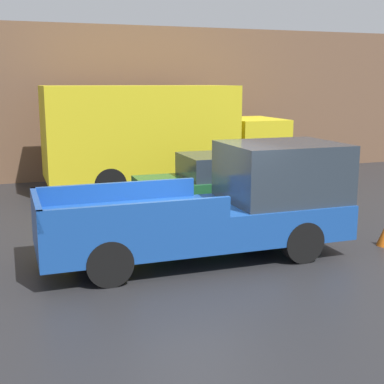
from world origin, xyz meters
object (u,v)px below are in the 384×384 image
(delivery_truck, at_px, (157,134))
(newspaper_box, at_px, (166,162))
(car, at_px, (228,184))
(pickup_truck, at_px, (224,205))

(delivery_truck, distance_m, newspaper_box, 2.64)
(car, relative_size, newspaper_box, 4.37)
(pickup_truck, relative_size, delivery_truck, 0.78)
(car, distance_m, newspaper_box, 6.03)
(car, xyz_separation_m, newspaper_box, (0.19, 6.02, -0.29))
(pickup_truck, height_order, delivery_truck, delivery_truck)
(car, bearing_deg, newspaper_box, 88.16)
(pickup_truck, xyz_separation_m, delivery_truck, (0.56, 6.70, 0.71))
(delivery_truck, relative_size, newspaper_box, 7.42)
(newspaper_box, bearing_deg, car, -91.84)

